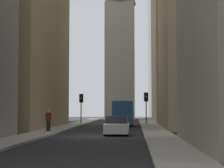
# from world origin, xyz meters

# --- Properties ---
(ground_plane) EXTENTS (135.00, 135.00, 0.00)m
(ground_plane) POSITION_xyz_m (0.00, 0.00, 0.00)
(ground_plane) COLOR black
(sidewalk_right) EXTENTS (90.00, 2.20, 0.14)m
(sidewalk_right) POSITION_xyz_m (0.00, 4.50, 0.07)
(sidewalk_right) COLOR gray
(sidewalk_right) RESTS_ON ground_plane
(sidewalk_left) EXTENTS (90.00, 2.20, 0.14)m
(sidewalk_left) POSITION_xyz_m (0.00, -4.50, 0.07)
(sidewalk_left) COLOR gray
(sidewalk_left) RESTS_ON ground_plane
(building_left_far) EXTENTS (14.62, 10.00, 25.44)m
(building_left_far) POSITION_xyz_m (30.75, -10.60, 12.72)
(building_left_far) COLOR #9E8966
(building_left_far) RESTS_ON ground_plane
(building_right_midfar) EXTENTS (18.40, 10.50, 19.93)m
(building_right_midfar) POSITION_xyz_m (11.63, 10.59, 9.97)
(building_right_midfar) COLOR #9E8966
(building_right_midfar) RESTS_ON ground_plane
(church_spire) EXTENTS (5.89, 5.89, 32.91)m
(church_spire) POSITION_xyz_m (43.35, -0.05, 17.19)
(church_spire) COLOR gray
(church_spire) RESTS_ON ground_plane
(delivery_truck) EXTENTS (6.46, 2.25, 2.84)m
(delivery_truck) POSITION_xyz_m (17.15, -1.40, 1.46)
(delivery_truck) COLOR #285699
(delivery_truck) RESTS_ON ground_plane
(sedan_white) EXTENTS (4.30, 1.78, 1.42)m
(sedan_white) POSITION_xyz_m (1.46, -1.40, 0.66)
(sedan_white) COLOR silver
(sedan_white) RESTS_ON ground_plane
(traffic_light_midblock) EXTENTS (0.43, 0.52, 3.82)m
(traffic_light_midblock) POSITION_xyz_m (18.95, -4.12, 2.94)
(traffic_light_midblock) COLOR black
(traffic_light_midblock) RESTS_ON sidewalk_left
(traffic_light_far_junction) EXTENTS (0.43, 0.52, 3.73)m
(traffic_light_far_junction) POSITION_xyz_m (21.10, 4.08, 2.88)
(traffic_light_far_junction) COLOR black
(traffic_light_far_junction) RESTS_ON sidewalk_right
(pedestrian) EXTENTS (0.26, 0.44, 1.78)m
(pedestrian) POSITION_xyz_m (3.67, 4.37, 1.11)
(pedestrian) COLOR black
(pedestrian) RESTS_ON sidewalk_right
(discarded_bottle) EXTENTS (0.07, 0.07, 0.27)m
(discarded_bottle) POSITION_xyz_m (-1.10, 3.61, 0.25)
(discarded_bottle) COLOR #999EA3
(discarded_bottle) RESTS_ON sidewalk_right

